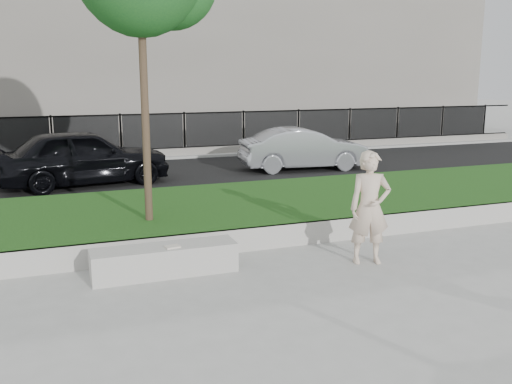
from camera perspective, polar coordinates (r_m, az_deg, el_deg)
name	(u,v)px	position (r m, az deg, el deg)	size (l,w,h in m)	color
ground	(268,271)	(8.74, 1.21, -7.89)	(90.00, 90.00, 0.00)	gray
grass_bank	(213,213)	(11.41, -4.36, -2.15)	(34.00, 4.00, 0.40)	black
grass_kerb	(245,240)	(9.61, -1.08, -4.81)	(34.00, 0.08, 0.40)	#9B9991
street	(159,176)	(16.69, -9.63, 1.54)	(34.00, 7.00, 0.04)	black
far_pavement	(135,155)	(21.07, -11.99, 3.68)	(34.00, 3.00, 0.12)	gray
iron_fence	(139,144)	(20.02, -11.61, 4.68)	(32.00, 0.30, 1.50)	slate
building_facade	(107,27)	(27.89, -14.70, 15.66)	(34.00, 10.00, 10.00)	#6B655D
stone_bench	(165,260)	(8.64, -9.12, -6.76)	(2.14, 0.54, 0.44)	#9B9991
man	(370,208)	(9.05, 11.30, -1.56)	(0.65, 0.43, 1.78)	beige
book	(172,247)	(8.48, -8.36, -5.43)	(0.21, 0.16, 0.02)	beige
car_dark	(83,157)	(15.63, -16.90, 3.39)	(1.78, 4.43, 1.51)	black
car_silver	(304,149)	(17.51, 4.81, 4.33)	(1.35, 3.87, 1.28)	#93949B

